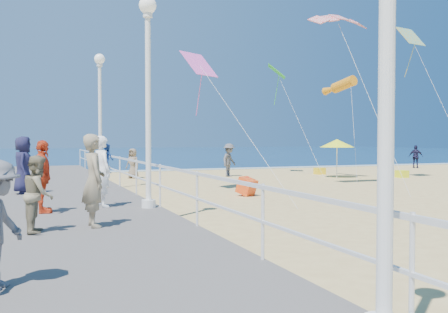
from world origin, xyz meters
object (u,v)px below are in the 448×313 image
object	(u,v)px
lamp_post_mid	(148,79)
spectator_1	(38,194)
beach_walker_a	(229,160)
lamp_post_far	(100,103)
spectator_3	(43,177)
beach_chair_left	(402,174)
beach_walker_c	(133,163)
beach_walker_b	(416,157)
woman_holding_toddler	(102,171)
spectator_4	(23,165)
box_kite	(247,188)
beach_umbrella	(337,143)
spectator_6	(94,180)
toddler_held	(107,158)
beach_chair_right	(320,171)

from	to	relation	value
lamp_post_mid	spectator_1	bearing A→B (deg)	-136.32
spectator_1	beach_walker_a	bearing A→B (deg)	-24.98
lamp_post_far	spectator_3	distance (m)	9.65
beach_walker_a	beach_chair_left	size ratio (longest dim) A/B	3.44
beach_walker_c	beach_walker_b	bearing A→B (deg)	52.42
woman_holding_toddler	spectator_3	bearing A→B (deg)	95.89
lamp_post_far	spectator_4	world-z (taller)	lamp_post_far
spectator_1	spectator_4	size ratio (longest dim) A/B	0.79
box_kite	beach_chair_left	bearing A→B (deg)	-8.45
beach_walker_a	box_kite	distance (m)	9.86
lamp_post_far	woman_holding_toddler	bearing A→B (deg)	-97.26
spectator_3	beach_chair_left	bearing A→B (deg)	-63.08
spectator_1	beach_walker_b	distance (m)	32.70
spectator_1	beach_umbrella	xyz separation A→B (m)	(15.82, 13.55, 0.79)
lamp_post_far	spectator_6	distance (m)	11.69
beach_chair_left	beach_umbrella	bearing A→B (deg)	158.78
spectator_4	beach_walker_a	xyz separation A→B (m)	(10.88, 9.33, -0.37)
toddler_held	spectator_6	size ratio (longest dim) A/B	0.42
toddler_held	spectator_4	distance (m)	4.44
lamp_post_mid	spectator_3	xyz separation A→B (m)	(-2.53, -0.00, -2.40)
lamp_post_far	beach_chair_left	distance (m)	16.91
beach_chair_right	beach_walker_b	bearing A→B (deg)	16.44
woman_holding_toddler	beach_chair_left	distance (m)	19.85
lamp_post_far	beach_walker_b	xyz separation A→B (m)	(23.85, 7.58, -2.81)
lamp_post_far	beach_umbrella	bearing A→B (deg)	8.65
lamp_post_far	beach_chair_right	world-z (taller)	lamp_post_far
woman_holding_toddler	spectator_6	world-z (taller)	spectator_6
lamp_post_far	spectator_1	world-z (taller)	lamp_post_far
lamp_post_mid	beach_umbrella	world-z (taller)	lamp_post_mid
spectator_3	beach_umbrella	world-z (taller)	beach_umbrella
spectator_4	beach_walker_a	size ratio (longest dim) A/B	0.97
toddler_held	lamp_post_mid	bearing A→B (deg)	-144.45
lamp_post_mid	beach_chair_left	size ratio (longest dim) A/B	9.67
lamp_post_mid	beach_umbrella	size ratio (longest dim) A/B	2.49
lamp_post_far	beach_chair_left	size ratio (longest dim) A/B	9.67
lamp_post_mid	box_kite	bearing A→B (deg)	43.92
toddler_held	spectator_3	world-z (taller)	spectator_3
spectator_6	beach_chair_right	distance (m)	22.11
lamp_post_far	spectator_1	size ratio (longest dim) A/B	3.69
spectator_1	beach_walker_c	xyz separation A→B (m)	(5.15, 17.22, -0.30)
spectator_3	beach_walker_c	size ratio (longest dim) A/B	1.05
beach_walker_a	beach_chair_right	size ratio (longest dim) A/B	3.44
beach_walker_a	spectator_4	bearing A→B (deg)	-178.55
lamp_post_mid	toddler_held	bearing A→B (deg)	141.53
lamp_post_mid	beach_walker_a	bearing A→B (deg)	60.56
woman_holding_toddler	beach_chair_right	xyz separation A→B (m)	(14.74, 12.99, -1.11)
beach_walker_c	beach_chair_right	size ratio (longest dim) A/B	2.98
woman_holding_toddler	spectator_3	xyz separation A→B (m)	(-1.46, -0.58, -0.05)
toddler_held	beach_walker_b	size ratio (longest dim) A/B	0.46
spectator_3	box_kite	world-z (taller)	spectator_3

